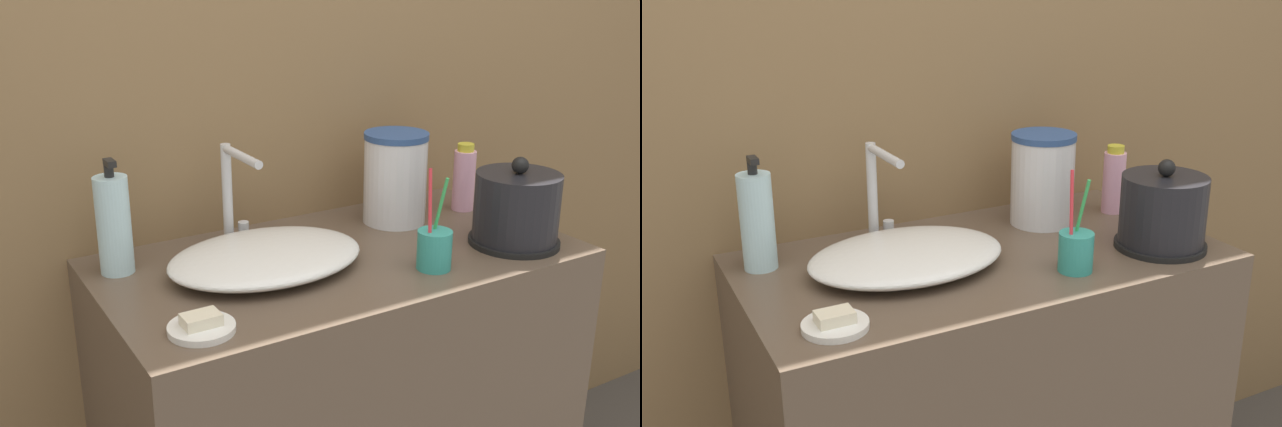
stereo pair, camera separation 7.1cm
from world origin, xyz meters
The scene contains 9 objects.
wall_back centered at (0.00, 0.55, 1.30)m, with size 6.00×0.04×2.60m.
sink_basin centered at (-0.17, 0.27, 0.89)m, with size 0.40×0.29×0.06m.
faucet centered at (-0.17, 0.43, 0.99)m, with size 0.06×0.17×0.22m.
electric_kettle centered at (0.36, 0.13, 0.93)m, with size 0.20×0.20×0.19m.
toothbrush_cup centered at (0.12, 0.11, 0.90)m, with size 0.07×0.07×0.20m.
lotion_bottle centered at (-0.43, 0.41, 0.96)m, with size 0.07×0.07×0.23m.
shampoo_bottle centered at (0.42, 0.37, 0.94)m, with size 0.05×0.05×0.17m.
soap_dish centered at (-0.38, 0.10, 0.87)m, with size 0.11×0.11×0.03m.
water_pitcher centered at (0.22, 0.38, 0.96)m, with size 0.15×0.15×0.21m.
Camera 1 is at (-0.78, -0.96, 1.45)m, focal length 42.00 mm.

